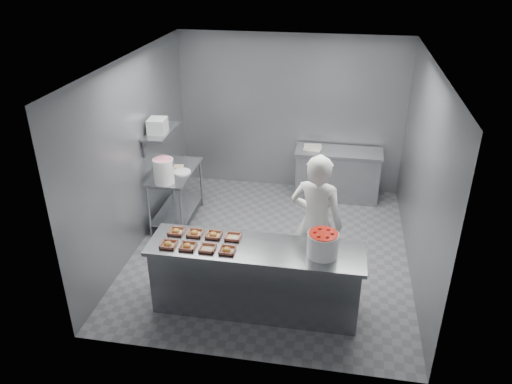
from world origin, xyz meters
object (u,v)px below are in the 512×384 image
strawberry_tub (323,243)px  glaze_bucket (164,170)px  appliance (158,126)px  tray_4 (176,231)px  back_counter (337,174)px  tray_3 (227,250)px  service_counter (256,278)px  worker (316,224)px  tray_7 (233,237)px  tray_1 (188,246)px  tray_5 (195,233)px  tray_2 (208,248)px  tray_0 (168,244)px  prep_table (176,188)px  tray_6 (214,235)px

strawberry_tub → glaze_bucket: glaze_bucket is taller
strawberry_tub → appliance: (-2.61, 1.87, 0.62)m
tray_4 → strawberry_tub: strawberry_tub is taller
back_counter → tray_3: size_ratio=8.01×
tray_3 → appliance: bearing=127.1°
strawberry_tub → service_counter: bearing=178.0°
tray_4 → worker: 1.76m
tray_7 → tray_1: bearing=-147.9°
tray_1 → tray_5: 0.30m
service_counter → tray_1: 0.93m
tray_2 → strawberry_tub: 1.35m
service_counter → tray_3: (-0.31, -0.15, 0.47)m
back_counter → tray_0: (-1.93, -3.40, 0.47)m
prep_table → tray_0: tray_0 is taller
tray_1 → glaze_bucket: bearing=117.5°
prep_table → tray_1: (0.86, -2.10, 0.33)m
tray_1 → tray_0: bearing=180.0°
tray_5 → glaze_bucket: 1.62m
tray_3 → glaze_bucket: 2.14m
service_counter → tray_3: 0.58m
prep_table → appliance: bearing=-147.8°
tray_2 → tray_3: bearing=-0.0°
tray_6 → tray_2: bearing=-89.4°
tray_1 → appliance: bearing=117.3°
prep_table → strawberry_tub: strawberry_tub is taller
tray_0 → tray_2: tray_0 is taller
tray_6 → strawberry_tub: bearing=-7.6°
tray_3 → tray_4: (-0.72, 0.30, 0.00)m
prep_table → worker: bearing=-30.1°
service_counter → tray_7: 0.58m
tray_5 → worker: bearing=17.0°
back_counter → strawberry_tub: (-0.11, -3.28, 0.60)m
service_counter → appliance: appliance is taller
service_counter → worker: bearing=41.7°
appliance → tray_3: bearing=-56.8°
tray_2 → prep_table: bearing=117.7°
tray_4 → glaze_bucket: bearing=114.7°
tray_1 → tray_3: same height
service_counter → prep_table: bearing=130.2°
tray_3 → tray_7: bearing=89.4°
tray_7 → glaze_bucket: size_ratio=0.40×
service_counter → tray_3: size_ratio=13.88×
tray_4 → tray_6: (0.48, 0.00, 0.00)m
service_counter → tray_5: (-0.79, 0.15, 0.47)m
tray_7 → worker: bearing=24.5°
worker → glaze_bucket: bearing=-7.2°
back_counter → tray_5: bearing=-118.6°
worker → appliance: (-2.49, 1.24, 0.73)m
worker → glaze_bucket: (-2.33, 0.91, 0.16)m
tray_6 → tray_1: bearing=-128.4°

